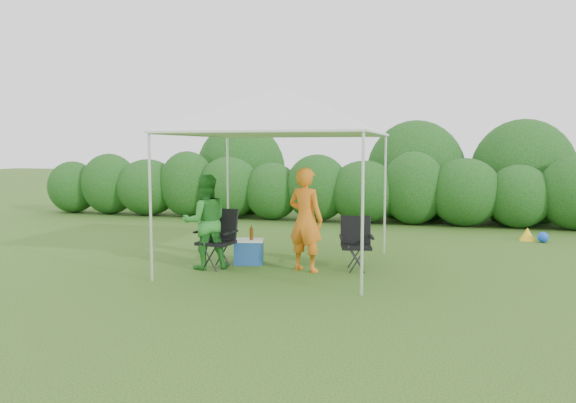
% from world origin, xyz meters
% --- Properties ---
extents(ground, '(70.00, 70.00, 0.00)m').
position_xyz_m(ground, '(0.00, 0.00, 0.00)').
color(ground, '#3D6620').
extents(hedge, '(17.30, 1.53, 1.80)m').
position_xyz_m(hedge, '(0.11, 6.00, 0.83)').
color(hedge, '#20541A').
rests_on(hedge, ground).
extents(canopy, '(3.10, 3.10, 2.83)m').
position_xyz_m(canopy, '(0.00, 0.50, 2.46)').
color(canopy, silver).
rests_on(canopy, ground).
extents(chair_right, '(0.59, 0.55, 0.83)m').
position_xyz_m(chair_right, '(1.20, 0.52, 0.47)').
color(chair_right, black).
rests_on(chair_right, ground).
extents(chair_left, '(0.62, 0.57, 0.93)m').
position_xyz_m(chair_left, '(-0.92, 0.09, 0.52)').
color(chair_left, black).
rests_on(chair_left, ground).
extents(man, '(0.68, 0.55, 1.60)m').
position_xyz_m(man, '(0.47, 0.20, 0.80)').
color(man, orange).
rests_on(man, ground).
extents(woman, '(0.91, 0.86, 1.48)m').
position_xyz_m(woman, '(-1.09, -0.04, 0.74)').
color(woman, '#2B852B').
rests_on(woman, ground).
extents(cooler, '(0.55, 0.46, 0.41)m').
position_xyz_m(cooler, '(-0.55, 0.47, 0.21)').
color(cooler, '#214F99').
rests_on(cooler, ground).
extents(bottle, '(0.06, 0.06, 0.24)m').
position_xyz_m(bottle, '(-0.49, 0.43, 0.52)').
color(bottle, '#592D0C').
rests_on(bottle, cooler).
extents(lawn_toy, '(0.53, 0.45, 0.27)m').
position_xyz_m(lawn_toy, '(4.27, 4.09, 0.13)').
color(lawn_toy, yellow).
rests_on(lawn_toy, ground).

